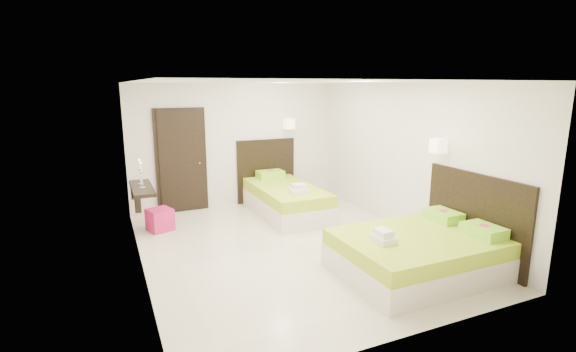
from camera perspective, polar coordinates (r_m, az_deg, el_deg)
name	(u,v)px	position (r m, az deg, el deg)	size (l,w,h in m)	color
floor	(290,246)	(6.84, 0.26, -9.61)	(5.50, 5.50, 0.00)	beige
bed_single	(284,197)	(8.47, -0.52, -2.90)	(1.34, 2.23, 1.84)	beige
bed_double	(422,251)	(6.13, 17.80, -9.73)	(2.12, 1.80, 1.75)	beige
nightstand	(295,191)	(9.57, 0.93, -2.08)	(0.40, 0.35, 0.35)	black
ottoman	(160,220)	(7.84, -17.11, -5.73)	(0.39, 0.39, 0.39)	#AF1750
door	(181,161)	(8.72, -14.38, 1.99)	(1.02, 0.15, 2.14)	black
console_shelf	(141,188)	(7.60, -19.42, -1.62)	(0.35, 1.20, 0.78)	black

